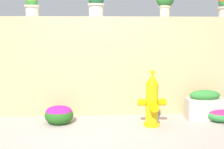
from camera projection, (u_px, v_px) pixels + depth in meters
ground_plane at (98, 131)px, 4.45m from camera, size 24.00×24.00×0.00m
stone_wall at (97, 66)px, 5.31m from camera, size 5.32×0.35×1.76m
potted_plant_1 at (32, 5)px, 5.09m from camera, size 0.26×0.26×0.36m
potted_plant_2 at (96, 2)px, 5.14m from camera, size 0.30×0.30×0.45m
fire_hydrant at (152, 101)px, 4.66m from camera, size 0.45×0.37×0.90m
flower_bush_left at (59, 114)px, 4.81m from camera, size 0.47×0.42×0.31m
flower_bush_right at (221, 114)px, 4.95m from camera, size 0.48×0.43×0.22m
planter_box at (204, 105)px, 5.03m from camera, size 0.62×0.30×0.51m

